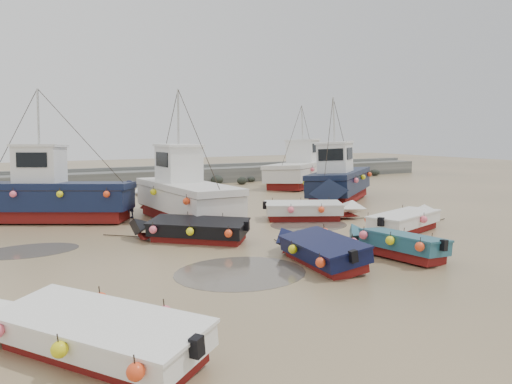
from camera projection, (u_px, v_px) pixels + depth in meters
ground at (257, 245)px, 18.81m from camera, size 120.00×120.00×0.00m
seawall at (116, 179)px, 37.82m from camera, size 60.00×4.92×1.50m
puddle_a at (240, 272)px, 15.15m from camera, size 4.10×4.10×0.01m
puddle_b at (309, 225)px, 22.85m from camera, size 3.66×3.66×0.01m
puddle_c at (29, 251)px, 17.87m from camera, size 3.47×3.47×0.01m
puddle_d at (195, 204)px, 29.49m from camera, size 5.25×5.25×0.01m
dinghy_0 at (87, 327)px, 9.58m from camera, size 4.33×6.05×1.43m
dinghy_1 at (320, 246)px, 16.25m from camera, size 2.29×5.69×1.43m
dinghy_2 at (394, 240)px, 17.03m from camera, size 2.06×5.07×1.43m
dinghy_3 at (408, 219)px, 21.38m from camera, size 6.06×2.81×1.43m
dinghy_4 at (190, 227)px, 19.49m from camera, size 4.98×4.69×1.43m
dinghy_5 at (311, 208)px, 24.20m from camera, size 5.66×3.50×1.43m
cabin_boat_0 at (46, 193)px, 23.52m from camera, size 9.15×5.93×6.22m
cabin_boat_1 at (181, 193)px, 23.91m from camera, size 3.03×10.29×6.22m
cabin_boat_2 at (338, 180)px, 29.88m from camera, size 8.66×7.19×6.22m
cabin_boat_3 at (303, 169)px, 38.92m from camera, size 9.43×7.29×6.22m
person at (129, 218)px, 24.53m from camera, size 0.82×0.73×1.88m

